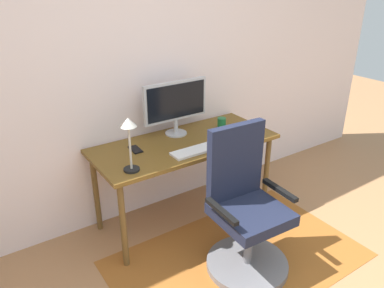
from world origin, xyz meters
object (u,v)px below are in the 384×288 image
Objects in this scene: monitor at (176,103)px; computer_mouse at (235,139)px; cell_phone at (135,149)px; desk at (185,150)px; office_chair at (245,218)px; desk_lamp at (129,133)px; coffee_cup at (222,123)px; keyboard at (198,150)px.

monitor is 0.56m from computer_mouse.
monitor is 0.51m from cell_phone.
desk is 0.75m from office_chair.
monitor is 5.44× the size of computer_mouse.
computer_mouse reaches higher than cell_phone.
desk_lamp reaches higher than computer_mouse.
coffee_cup is at bearing 0.85° from cell_phone.
keyboard is at bearing 178.19° from computer_mouse.
office_chair reaches higher than cell_phone.
cell_phone is 0.42m from desk_lamp.
desk is 2.61× the size of monitor.
desk is at bearing 148.86° from computer_mouse.
cell_phone is at bearing 168.53° from desk.
monitor is 0.45m from keyboard.
desk is 0.21m from keyboard.
monitor reaches higher than computer_mouse.
desk_lamp is (-0.97, -0.26, 0.22)m from coffee_cup.
desk is 3.89× the size of desk_lamp.
office_chair is at bearing -59.20° from cell_phone.
cell_phone reaches higher than desk.
desk is 14.18× the size of computer_mouse.
desk_lamp is (-0.58, -0.37, 0.00)m from monitor.
keyboard is at bearing -33.23° from cell_phone.
desk_lamp reaches higher than cell_phone.
keyboard is 3.07× the size of cell_phone.
monitor is 0.46m from coffee_cup.
coffee_cup is (0.42, 0.25, 0.04)m from keyboard.
monitor is at bearing 32.58° from desk_lamp.
desk is at bearing -171.92° from coffee_cup.
desk_lamp is at bearing -165.22° from coffee_cup.
computer_mouse is (0.34, -0.21, 0.09)m from desk.
monitor is 0.55× the size of office_chair.
keyboard is at bearing 97.58° from office_chair.
cell_phone is (-0.39, 0.08, 0.08)m from desk.
office_chair is at bearing -40.94° from desk_lamp.
cell_phone is at bearing -167.15° from monitor.
computer_mouse is 0.28m from coffee_cup.
desk_lamp is (-0.90, 0.01, 0.25)m from computer_mouse.
computer_mouse is at bearing -0.62° from desk_lamp.
computer_mouse is at bearing -1.81° from keyboard.
desk_lamp is (-0.56, -0.20, 0.34)m from desk.
cell_phone is 0.14× the size of office_chair.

